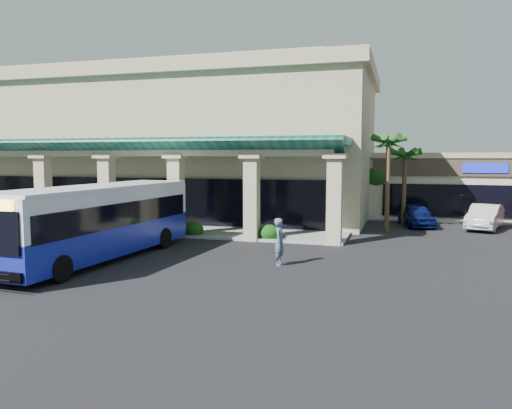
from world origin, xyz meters
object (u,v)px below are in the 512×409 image
(transit_bus, at_px, (99,223))
(car_white, at_px, (485,217))
(pedestrian, at_px, (280,242))
(car_silver, at_px, (416,215))

(transit_bus, xyz_separation_m, car_white, (18.01, 15.14, -0.87))
(pedestrian, height_order, car_white, pedestrian)
(pedestrian, xyz_separation_m, car_silver, (5.88, 14.25, -0.26))
(transit_bus, height_order, car_white, transit_bus)
(transit_bus, relative_size, car_silver, 2.69)
(pedestrian, relative_size, car_silver, 0.46)
(pedestrian, xyz_separation_m, car_white, (10.03, 14.00, -0.22))
(car_silver, relative_size, car_white, 0.92)
(pedestrian, distance_m, car_silver, 15.41)
(car_silver, distance_m, car_white, 4.16)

